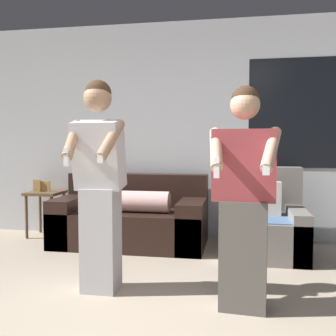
# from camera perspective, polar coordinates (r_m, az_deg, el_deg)

# --- Properties ---
(wall_back) EXTENTS (6.41, 0.07, 2.70)m
(wall_back) POSITION_cam_1_polar(r_m,az_deg,el_deg) (4.95, 4.04, 5.46)
(wall_back) COLOR silver
(wall_back) RESTS_ON ground_plane
(couch) EXTENTS (1.74, 0.88, 0.81)m
(couch) POSITION_cam_1_polar(r_m,az_deg,el_deg) (4.69, -5.31, -7.42)
(couch) COLOR black
(couch) RESTS_ON ground_plane
(armchair) EXTENTS (0.86, 0.89, 0.92)m
(armchair) POSITION_cam_1_polar(r_m,az_deg,el_deg) (4.40, 13.66, -8.16)
(armchair) COLOR slate
(armchair) RESTS_ON ground_plane
(side_table) EXTENTS (0.42, 0.42, 0.73)m
(side_table) POSITION_cam_1_polar(r_m,az_deg,el_deg) (5.29, -17.39, -4.29)
(side_table) COLOR brown
(side_table) RESTS_ON ground_plane
(person_left) EXTENTS (0.44, 0.49, 1.69)m
(person_left) POSITION_cam_1_polar(r_m,az_deg,el_deg) (3.16, -9.94, -2.24)
(person_left) COLOR #B2B2B7
(person_left) RESTS_ON ground_plane
(person_right) EXTENTS (0.50, 0.49, 1.59)m
(person_right) POSITION_cam_1_polar(r_m,az_deg,el_deg) (2.84, 10.97, -4.43)
(person_right) COLOR #56514C
(person_right) RESTS_ON ground_plane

